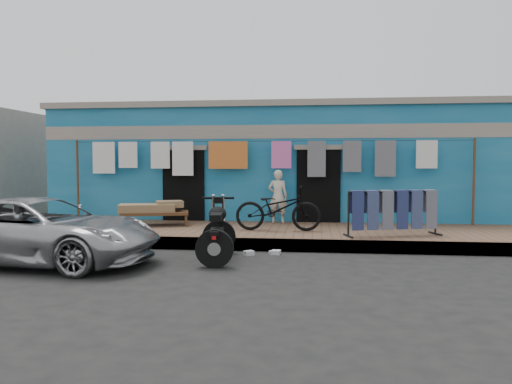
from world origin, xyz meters
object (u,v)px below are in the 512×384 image
(motorcycle, at_px, (217,229))
(charpoy, at_px, (155,214))
(car, at_px, (40,230))
(seated_person, at_px, (278,196))
(bicycle, at_px, (278,203))
(jeans_rack, at_px, (393,212))

(motorcycle, bearing_deg, charpoy, 118.74)
(car, xyz_separation_m, seated_person, (3.81, 4.35, 0.32))
(car, distance_m, motorcycle, 3.06)
(bicycle, distance_m, charpoy, 3.08)
(car, distance_m, jeans_rack, 6.78)
(jeans_rack, bearing_deg, motorcycle, -152.90)
(bicycle, bearing_deg, jeans_rack, -101.42)
(charpoy, bearing_deg, motorcycle, -53.34)
(bicycle, relative_size, jeans_rack, 0.91)
(car, distance_m, seated_person, 5.79)
(jeans_rack, bearing_deg, charpoy, 168.91)
(motorcycle, height_order, jeans_rack, jeans_rack)
(seated_person, bearing_deg, jeans_rack, 143.95)
(car, bearing_deg, jeans_rack, -64.39)
(jeans_rack, bearing_deg, seated_person, 142.67)
(motorcycle, height_order, charpoy, motorcycle)
(seated_person, distance_m, bicycle, 1.43)
(bicycle, relative_size, charpoy, 1.03)
(seated_person, height_order, motorcycle, seated_person)
(car, bearing_deg, charpoy, -9.97)
(car, relative_size, bicycle, 2.25)
(charpoy, bearing_deg, bicycle, -10.51)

